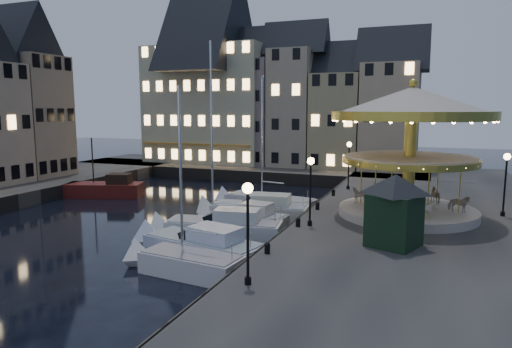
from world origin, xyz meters
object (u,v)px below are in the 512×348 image
at_px(streetlamp_d, 506,175).
at_px(red_fishing_boat, 106,189).
at_px(bollard_c, 317,205).
at_px(motorboat_c, 218,227).
at_px(bollard_d, 333,192).
at_px(streetlamp_c, 349,158).
at_px(motorboat_b, 198,246).
at_px(ticket_kiosk, 395,198).
at_px(motorboat_d, 243,220).
at_px(motorboat_f, 264,203).
at_px(motorboat_e, 255,210).
at_px(streetlamp_b, 310,181).
at_px(motorboat_a, 182,263).
at_px(bollard_a, 267,247).
at_px(bollard_b, 298,222).
at_px(carousel, 411,127).

relative_size(streetlamp_d, red_fishing_boat, 0.56).
distance_m(bollard_c, motorboat_c, 7.30).
distance_m(bollard_d, red_fishing_boat, 21.55).
distance_m(streetlamp_c, motorboat_b, 18.90).
height_order(motorboat_c, ticket_kiosk, motorboat_c).
xyz_separation_m(streetlamp_d, bollard_c, (-11.90, -2.50, -2.41)).
height_order(motorboat_d, red_fishing_boat, red_fishing_boat).
relative_size(motorboat_b, motorboat_d, 1.27).
relative_size(motorboat_f, ticket_kiosk, 2.74).
relative_size(bollard_d, motorboat_b, 0.07).
xyz_separation_m(motorboat_c, motorboat_e, (0.38, 5.65, -0.03)).
relative_size(streetlamp_b, motorboat_a, 0.40).
height_order(bollard_c, motorboat_d, motorboat_d).
xyz_separation_m(streetlamp_c, motorboat_e, (-5.68, -8.12, -3.37)).
bearing_deg(motorboat_c, streetlamp_c, 66.25).
bearing_deg(motorboat_a, motorboat_f, 94.77).
height_order(streetlamp_b, motorboat_b, streetlamp_b).
bearing_deg(motorboat_e, bollard_c, -9.85).
xyz_separation_m(motorboat_e, ticket_kiosk, (10.74, -7.82, 3.19)).
bearing_deg(bollard_a, red_fishing_boat, 146.12).
xyz_separation_m(bollard_d, motorboat_a, (-4.28, -16.88, -1.07)).
bearing_deg(motorboat_b, bollard_d, 71.55).
bearing_deg(ticket_kiosk, bollard_b, 161.09).
bearing_deg(red_fishing_boat, ticket_kiosk, -21.80).
relative_size(bollard_c, red_fishing_boat, 0.08).
bearing_deg(motorboat_b, motorboat_a, -79.21).
bearing_deg(red_fishing_boat, streetlamp_b, -20.87).
relative_size(motorboat_d, ticket_kiosk, 1.53).
xyz_separation_m(bollard_b, ticket_kiosk, (5.67, -1.94, 2.23)).
relative_size(motorboat_a, motorboat_c, 0.93).
bearing_deg(motorboat_b, bollard_a, -19.52).
bearing_deg(motorboat_e, motorboat_a, -86.30).
bearing_deg(motorboat_e, streetlamp_d, 5.44).
relative_size(streetlamp_b, motorboat_e, 0.49).
height_order(bollard_b, ticket_kiosk, ticket_kiosk).
height_order(streetlamp_d, bollard_d, streetlamp_d).
xyz_separation_m(streetlamp_b, streetlamp_c, (0.00, 13.50, 0.00)).
bearing_deg(bollard_b, bollard_c, 90.00).
bearing_deg(motorboat_f, motorboat_e, -81.42).
relative_size(streetlamp_b, bollard_b, 7.32).
bearing_deg(bollard_d, motorboat_b, -108.45).
bearing_deg(motorboat_d, bollard_a, -60.10).
relative_size(motorboat_f, red_fishing_boat, 1.55).
xyz_separation_m(streetlamp_b, red_fishing_boat, (-22.07, 8.41, -3.32)).
bearing_deg(motorboat_b, streetlamp_b, 38.72).
distance_m(motorboat_a, motorboat_e, 12.29).
relative_size(bollard_d, motorboat_f, 0.05).
relative_size(streetlamp_c, ticket_kiosk, 0.98).
distance_m(motorboat_d, motorboat_f, 6.53).
relative_size(motorboat_f, carousel, 1.14).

